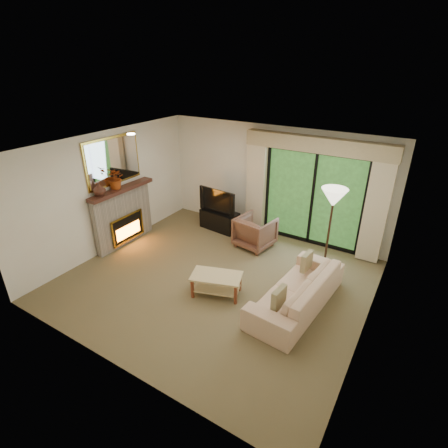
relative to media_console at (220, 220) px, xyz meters
The scene contains 22 objects.
floor 2.27m from the media_console, 59.56° to the right, with size 5.50×5.50×0.00m, color brown.
ceiling 3.27m from the media_console, 59.56° to the right, with size 5.50×5.50×0.00m, color white.
wall_back 1.65m from the media_console, 25.64° to the left, with size 5.00×5.00×0.00m, color white.
wall_front 4.72m from the media_console, 75.56° to the right, with size 5.00×5.00×0.00m, color white.
wall_left 2.74m from the media_console, 129.44° to the right, with size 5.00×5.00×0.00m, color white.
wall_right 4.48m from the media_console, 26.59° to the right, with size 5.00×5.00×0.00m, color white.
fireplace 2.34m from the media_console, 130.30° to the right, with size 0.24×1.70×1.37m, color gray, non-canonical shape.
mirror 2.91m from the media_console, 131.88° to the right, with size 0.07×1.45×1.02m, color gold, non-canonical shape.
sliding_door 2.36m from the media_console, 13.12° to the left, with size 2.26×0.10×2.16m, color black, non-canonical shape.
curtain_left 1.31m from the media_console, 26.11° to the left, with size 0.45×0.18×2.35m, color beige.
curtain_right 3.65m from the media_console, ahead, with size 0.45×0.18×2.35m, color beige.
cornice 3.02m from the media_console, 10.82° to the left, with size 3.20×0.24×0.32m, color tan.
media_console is the anchor object (origin of this frame).
tv 0.54m from the media_console, ahead, with size 1.05×0.14×0.60m, color black.
armchair 1.21m from the media_console, 15.65° to the right, with size 0.77×0.79×0.72m, color brown.
sofa 3.32m from the media_console, 33.99° to the right, with size 2.23×0.87×0.65m, color tan.
pillow_near 3.67m from the media_console, 43.02° to the right, with size 0.09×0.35×0.35m, color brown.
pillow_far 2.96m from the media_console, 24.38° to the right, with size 0.09×0.35×0.35m, color brown.
coffee_table 2.70m from the media_console, 58.94° to the right, with size 0.90×0.50×0.41m, color tan, non-canonical shape.
floor_lamp 2.99m from the media_console, 11.72° to the right, with size 0.48×0.48×1.81m, color #EEE5C4, non-canonical shape.
vase 3.01m from the media_console, 122.45° to the right, with size 0.25×0.25×0.27m, color #3F1F17.
branches 2.72m from the media_console, 128.49° to the right, with size 0.43×0.37×0.47m, color #94380F.
Camera 1 is at (3.12, -4.76, 3.97)m, focal length 28.00 mm.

